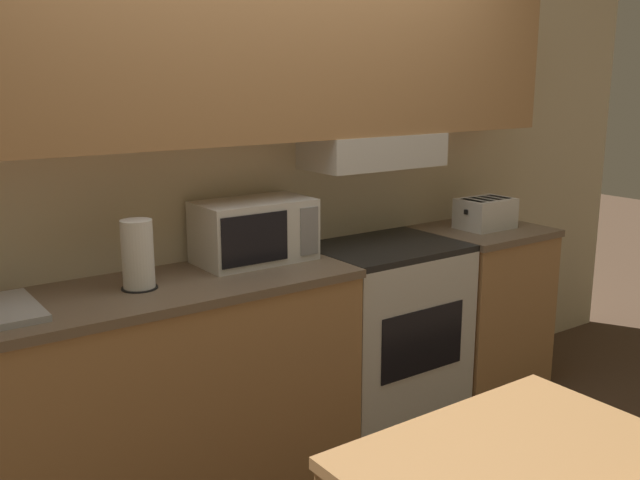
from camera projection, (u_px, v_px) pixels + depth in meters
ground_plane at (250, 433)px, 3.55m from camera, size 16.00×16.00×0.00m
wall_back at (253, 117)px, 3.15m from camera, size 5.64×0.38×2.55m
lower_counter_main at (133, 403)px, 2.83m from camera, size 1.90×0.58×0.93m
lower_counter_right_stub at (479, 310)px, 3.96m from camera, size 0.63×0.58×0.93m
stove_range at (384, 335)px, 3.58m from camera, size 0.72×0.56×0.93m
microwave at (254, 231)px, 3.14m from camera, size 0.51×0.30×0.27m
toaster at (485, 213)px, 3.84m from camera, size 0.30×0.21×0.16m
paper_towel_roll at (138, 255)px, 2.73m from camera, size 0.14×0.14×0.27m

